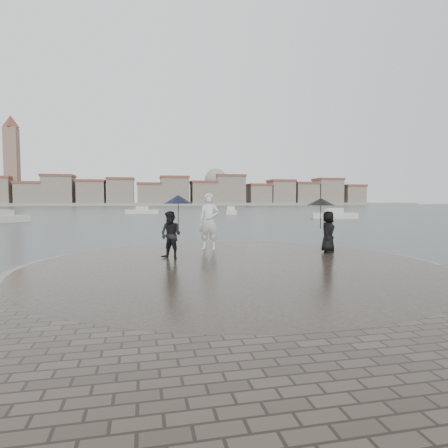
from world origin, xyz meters
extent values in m
plane|color=#2B3835|center=(0.00, 0.00, 0.00)|extent=(400.00, 400.00, 0.00)
cylinder|color=gray|center=(0.00, 3.50, 0.16)|extent=(12.50, 12.50, 0.32)
cylinder|color=#2D261E|center=(0.00, 3.50, 0.18)|extent=(11.90, 11.90, 0.36)
imported|color=silver|center=(-0.14, 6.82, 1.43)|extent=(0.91, 0.75, 2.14)
imported|color=black|center=(-1.74, 4.79, 1.12)|extent=(0.94, 0.91, 1.52)
cylinder|color=black|center=(-1.49, 4.89, 1.71)|extent=(0.02, 0.02, 0.90)
cone|color=black|center=(-1.49, 4.89, 2.26)|extent=(0.95, 0.95, 0.28)
imported|color=black|center=(3.87, 5.06, 1.10)|extent=(0.83, 0.85, 1.48)
cylinder|color=black|center=(3.62, 5.16, 1.66)|extent=(0.02, 0.02, 0.90)
cone|color=black|center=(3.62, 5.16, 2.18)|extent=(1.03, 1.03, 0.26)
cube|color=gray|center=(0.00, 163.00, 0.60)|extent=(260.00, 20.00, 1.20)
cube|color=gray|center=(-48.00, 160.00, 4.50)|extent=(10.00, 10.00, 9.00)
cube|color=brown|center=(-48.00, 160.00, 9.50)|extent=(10.60, 10.60, 1.00)
cube|color=gray|center=(-37.00, 160.00, 6.00)|extent=(12.00, 10.00, 12.00)
cube|color=brown|center=(-37.00, 160.00, 12.50)|extent=(12.60, 10.60, 1.00)
cube|color=gray|center=(-24.00, 160.00, 5.00)|extent=(11.00, 10.00, 10.00)
cube|color=brown|center=(-24.00, 160.00, 10.50)|extent=(11.60, 10.60, 1.00)
cube|color=gray|center=(-12.00, 160.00, 5.50)|extent=(11.00, 10.00, 11.00)
cube|color=brown|center=(-12.00, 160.00, 11.50)|extent=(11.60, 10.60, 1.00)
cube|color=gray|center=(0.00, 160.00, 4.50)|extent=(10.00, 10.00, 9.00)
cube|color=brown|center=(0.00, 160.00, 9.50)|extent=(10.60, 10.60, 1.00)
cube|color=gray|center=(11.00, 160.00, 6.00)|extent=(12.00, 10.00, 12.00)
cube|color=brown|center=(11.00, 160.00, 12.50)|extent=(12.60, 10.60, 1.00)
cube|color=gray|center=(24.00, 160.00, 5.00)|extent=(11.00, 10.00, 10.00)
cube|color=brown|center=(24.00, 160.00, 10.50)|extent=(11.60, 10.60, 1.00)
cube|color=gray|center=(36.00, 160.00, 6.50)|extent=(13.00, 10.00, 13.00)
cube|color=brown|center=(36.00, 160.00, 13.50)|extent=(13.60, 10.60, 1.00)
cube|color=gray|center=(50.00, 160.00, 4.50)|extent=(10.00, 10.00, 9.00)
cube|color=brown|center=(50.00, 160.00, 9.50)|extent=(10.60, 10.60, 1.00)
cube|color=gray|center=(61.00, 160.00, 5.50)|extent=(11.00, 10.00, 11.00)
cube|color=brown|center=(61.00, 160.00, 11.50)|extent=(11.60, 10.60, 1.00)
cube|color=gray|center=(73.00, 160.00, 5.00)|extent=(11.00, 10.00, 10.00)
cube|color=brown|center=(73.00, 160.00, 10.50)|extent=(11.60, 10.60, 1.00)
cube|color=gray|center=(85.00, 160.00, 6.00)|extent=(12.00, 10.00, 12.00)
cube|color=brown|center=(85.00, 160.00, 12.50)|extent=(12.60, 10.60, 1.00)
cube|color=gray|center=(98.00, 160.00, 4.50)|extent=(10.00, 10.00, 9.00)
cube|color=brown|center=(98.00, 160.00, 9.50)|extent=(10.60, 10.60, 1.00)
cube|color=#846654|center=(-55.00, 162.00, 16.00)|extent=(5.00, 5.00, 32.00)
cone|color=brown|center=(-55.00, 162.00, 34.50)|extent=(6.80, 6.80, 5.00)
sphere|color=gray|center=(30.00, 162.00, 12.00)|extent=(10.00, 10.00, 10.00)
cube|color=beige|center=(20.46, 35.06, 0.25)|extent=(5.71, 2.72, 0.90)
cube|color=beige|center=(20.46, 35.06, 0.85)|extent=(2.21, 1.59, 0.90)
cube|color=beige|center=(11.32, 51.98, 0.25)|extent=(2.61, 5.70, 0.90)
cube|color=beige|center=(11.32, 51.98, 0.85)|extent=(1.56, 2.19, 0.90)
cube|color=beige|center=(-2.72, 56.94, 0.25)|extent=(5.69, 2.51, 0.90)
cube|color=beige|center=(-2.72, 56.94, 0.85)|extent=(2.17, 1.52, 0.90)
cube|color=beige|center=(-16.51, 34.00, 0.25)|extent=(4.53, 5.39, 0.90)
cube|color=beige|center=(-16.51, 34.00, 0.85)|extent=(2.15, 2.32, 0.90)
camera|label=1|loc=(-2.59, -7.20, 2.22)|focal=30.00mm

